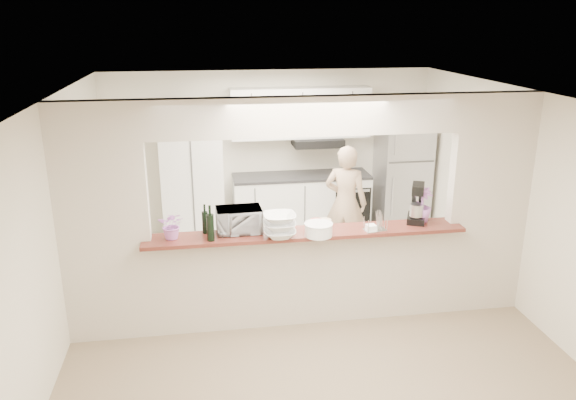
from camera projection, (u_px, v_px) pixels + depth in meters
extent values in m
plane|color=gray|center=(305.00, 320.00, 6.29)|extent=(6.00, 6.00, 0.00)
cube|color=beige|center=(284.00, 263.00, 7.74)|extent=(5.00, 2.90, 0.01)
cube|color=beige|center=(104.00, 226.00, 5.60)|extent=(0.90, 0.15, 2.50)
cube|color=beige|center=(487.00, 206.00, 6.21)|extent=(0.90, 0.15, 2.50)
cube|color=beige|center=(307.00, 116.00, 5.58)|extent=(3.20, 0.15, 0.40)
cube|color=beige|center=(305.00, 278.00, 6.13)|extent=(3.20, 0.15, 1.05)
cube|color=brown|center=(306.00, 233.00, 5.91)|extent=(3.40, 0.38, 0.04)
cube|color=white|center=(192.00, 172.00, 8.32)|extent=(0.90, 0.60, 2.10)
cube|color=white|center=(301.00, 205.00, 8.76)|extent=(2.10, 0.60, 0.90)
cube|color=#2B2B2D|center=(301.00, 176.00, 8.61)|extent=(2.10, 0.62, 0.04)
cube|color=white|center=(300.00, 113.00, 8.43)|extent=(2.10, 0.35, 0.75)
cube|color=black|center=(318.00, 142.00, 8.51)|extent=(0.75, 0.45, 0.12)
cube|color=black|center=(353.00, 206.00, 8.57)|extent=(0.55, 0.02, 0.55)
cube|color=#B8B8BE|center=(402.00, 177.00, 8.82)|extent=(0.75, 0.70, 1.70)
imported|color=#DD75C2|center=(172.00, 225.00, 5.67)|extent=(0.30, 0.27, 0.29)
cylinder|color=black|center=(205.00, 222.00, 5.83)|extent=(0.06, 0.06, 0.23)
cylinder|color=black|center=(204.00, 208.00, 5.78)|extent=(0.02, 0.02, 0.08)
cylinder|color=black|center=(210.00, 228.00, 5.62)|extent=(0.07, 0.07, 0.28)
cylinder|color=black|center=(210.00, 210.00, 5.56)|extent=(0.03, 0.03, 0.10)
imported|color=#B6B6BB|center=(239.00, 220.00, 5.86)|extent=(0.48, 0.34, 0.26)
imported|color=white|center=(280.00, 226.00, 5.71)|extent=(0.33, 0.33, 0.25)
cylinder|color=white|center=(318.00, 230.00, 5.77)|extent=(0.29, 0.29, 0.13)
cylinder|color=white|center=(319.00, 224.00, 5.75)|extent=(0.30, 0.30, 0.01)
cylinder|color=white|center=(318.00, 232.00, 5.78)|extent=(0.24, 0.24, 0.08)
cylinder|color=white|center=(319.00, 228.00, 5.76)|extent=(0.25, 0.25, 0.01)
cylinder|color=maroon|center=(316.00, 223.00, 6.04)|extent=(0.16, 0.16, 0.07)
cylinder|color=tan|center=(324.00, 223.00, 6.05)|extent=(0.15, 0.15, 0.07)
cube|color=silver|center=(375.00, 230.00, 5.92)|extent=(0.25, 0.16, 0.01)
cube|color=white|center=(375.00, 227.00, 5.91)|extent=(0.11, 0.11, 0.06)
cube|color=black|center=(416.00, 219.00, 6.18)|extent=(0.29, 0.34, 0.07)
cube|color=black|center=(418.00, 199.00, 6.21)|extent=(0.16, 0.15, 0.31)
cube|color=black|center=(418.00, 189.00, 6.06)|extent=(0.21, 0.28, 0.10)
cylinder|color=#B7B7BC|center=(417.00, 210.00, 6.08)|extent=(0.15, 0.15, 0.14)
imported|color=#C874D7|center=(421.00, 204.00, 6.13)|extent=(0.25, 0.25, 0.40)
imported|color=tan|center=(346.00, 203.00, 7.70)|extent=(0.70, 0.61, 1.61)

